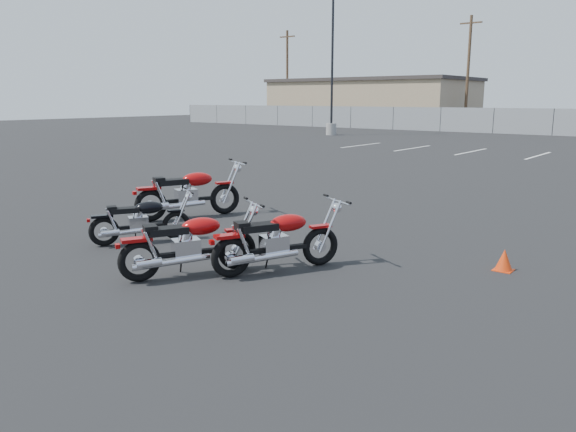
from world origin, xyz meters
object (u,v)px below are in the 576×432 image
Objects in this scene: motorcycle_third_red at (189,244)px; motorcycle_rear_red at (277,240)px; motorcycle_second_black at (140,220)px; motorcycle_front_red at (188,193)px.

motorcycle_rear_red is at bearing 47.41° from motorcycle_third_red.
motorcycle_rear_red is at bearing 3.64° from motorcycle_second_black.
motorcycle_third_red is (2.06, -0.74, 0.06)m from motorcycle_second_black.
motorcycle_front_red is 1.17× the size of motorcycle_third_red.
motorcycle_front_red reaches higher than motorcycle_second_black.
motorcycle_second_black is 0.87× the size of motorcycle_third_red.
motorcycle_front_red is 4.22m from motorcycle_rear_red.
motorcycle_second_black is 2.19m from motorcycle_third_red.
motorcycle_front_red is 4.01m from motorcycle_third_red.
motorcycle_rear_red is (2.91, 0.19, 0.06)m from motorcycle_second_black.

